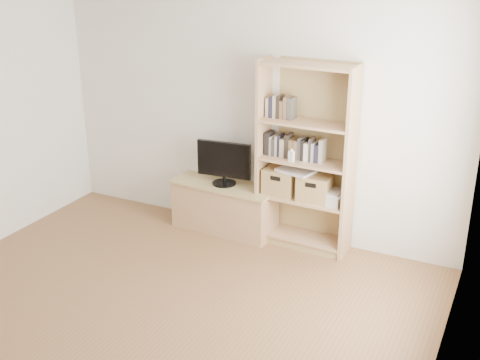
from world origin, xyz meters
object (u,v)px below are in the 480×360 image
Objects in this scene: television at (224,164)px; tv_stand at (224,208)px; bookshelf at (305,158)px; basket_left at (281,181)px; laptop at (296,171)px; basket_right at (315,188)px; baby_monitor at (291,156)px.

tv_stand is at bearing 0.00° from television.
bookshelf is at bearing -3.05° from television.
laptop is (0.17, -0.02, 0.15)m from basket_left.
bookshelf is 3.23× the size of television.
television is 1.85× the size of basket_right.
tv_stand is 10.36× the size of baby_monitor.
tv_stand is 0.98m from laptop.
laptop reaches higher than basket_left.
baby_monitor is at bearing -33.49° from basket_left.
television is at bearing -175.58° from bookshelf.
television reaches higher than basket_right.
basket_left is (-0.15, 0.11, -0.32)m from baby_monitor.
basket_left is (0.64, 0.04, -0.10)m from television.
television is 0.81m from laptop.
television is (-0.89, -0.04, -0.19)m from bookshelf.
television is at bearing -173.62° from basket_left.
baby_monitor reaches higher than tv_stand.
baby_monitor is (0.78, -0.06, 0.73)m from tv_stand.
bookshelf is 5.96× the size of basket_right.
tv_stand is 0.76m from basket_left.
bookshelf is 0.91m from television.
basket_left reaches higher than tv_stand.
basket_right is 0.91× the size of laptop.
television is 0.82m from baby_monitor.
baby_monitor is 0.41m from basket_right.
television is 5.50× the size of baby_monitor.
bookshelf is at bearing 23.38° from laptop.
bookshelf is at bearing 6.00° from tv_stand.
laptop is at bearing -169.15° from bookshelf.
laptop is at bearing -3.27° from basket_left.
bookshelf is 5.40× the size of laptop.
bookshelf is at bearing 56.27° from baby_monitor.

